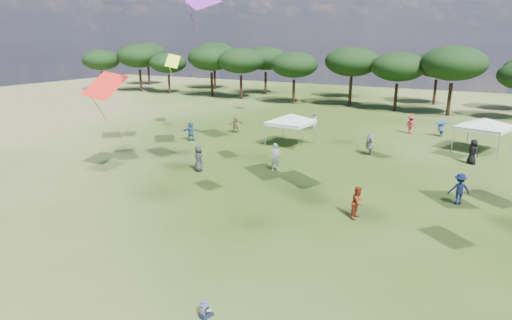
{
  "coord_description": "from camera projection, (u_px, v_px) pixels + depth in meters",
  "views": [
    {
      "loc": [
        7.0,
        -7.51,
        8.21
      ],
      "look_at": [
        -0.33,
        6.0,
        3.86
      ],
      "focal_mm": 30.0,
      "sensor_mm": 36.0,
      "label": 1
    }
  ],
  "objects": [
    {
      "name": "festival_crowd",
      "position": [
        371.0,
        144.0,
        31.27
      ],
      "size": [
        29.65,
        22.19,
        1.79
      ],
      "color": "beige",
      "rests_on": "ground"
    },
    {
      "name": "toddler",
      "position": [
        205.0,
        310.0,
        13.01
      ],
      "size": [
        0.41,
        0.45,
        0.57
      ],
      "rotation": [
        0.0,
        0.0,
        -0.23
      ],
      "color": "black",
      "rests_on": "ground"
    },
    {
      "name": "tent_right",
      "position": [
        485.0,
        120.0,
        31.73
      ],
      "size": [
        6.47,
        6.47,
        2.87
      ],
      "rotation": [
        0.0,
        0.0,
        -0.29
      ],
      "color": "gray",
      "rests_on": "ground"
    },
    {
      "name": "tent_left",
      "position": [
        291.0,
        115.0,
        33.55
      ],
      "size": [
        6.31,
        6.31,
        2.87
      ],
      "rotation": [
        0.0,
        0.0,
        -0.07
      ],
      "color": "gray",
      "rests_on": "ground"
    },
    {
      "name": "tree_line",
      "position": [
        448.0,
        64.0,
        49.31
      ],
      "size": [
        108.78,
        17.63,
        7.77
      ],
      "color": "black",
      "rests_on": "ground"
    }
  ]
}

